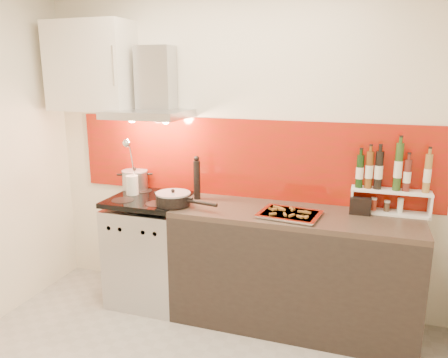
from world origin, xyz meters
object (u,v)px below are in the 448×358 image
(stock_pot, at_px, (135,180))
(saute_pan, at_px, (174,199))
(pepper_mill, at_px, (197,178))
(baking_tray, at_px, (290,214))
(range_stove, at_px, (151,250))
(counter, at_px, (293,269))

(stock_pot, height_order, saute_pan, stock_pot)
(pepper_mill, distance_m, baking_tray, 0.83)
(stock_pot, bearing_deg, saute_pan, -31.88)
(range_stove, xyz_separation_m, pepper_mill, (0.38, 0.11, 0.63))
(range_stove, distance_m, baking_tray, 1.27)
(range_stove, relative_size, stock_pot, 4.07)
(range_stove, xyz_separation_m, counter, (1.20, 0.00, 0.01))
(counter, relative_size, pepper_mill, 5.06)
(range_stove, xyz_separation_m, stock_pot, (-0.23, 0.20, 0.55))
(saute_pan, bearing_deg, range_stove, 156.57)
(range_stove, bearing_deg, counter, 0.23)
(range_stove, bearing_deg, pepper_mill, 16.42)
(stock_pot, xyz_separation_m, baking_tray, (1.41, -0.29, -0.08))
(pepper_mill, bearing_deg, range_stove, -163.58)
(pepper_mill, bearing_deg, stock_pot, 172.02)
(saute_pan, xyz_separation_m, pepper_mill, (0.10, 0.24, 0.11))
(counter, xyz_separation_m, saute_pan, (-0.91, -0.13, 0.51))
(counter, bearing_deg, baking_tray, -104.74)
(counter, xyz_separation_m, stock_pot, (-1.43, 0.19, 0.54))
(range_stove, bearing_deg, stock_pot, 139.50)
(saute_pan, xyz_separation_m, baking_tray, (0.89, 0.04, -0.04))
(counter, bearing_deg, pepper_mill, 172.46)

